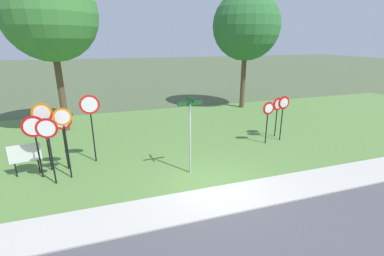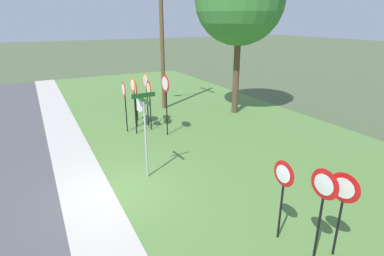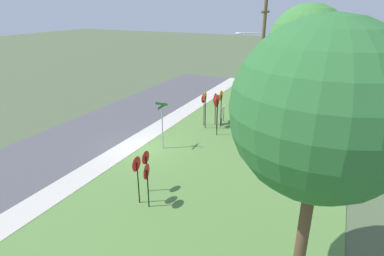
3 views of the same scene
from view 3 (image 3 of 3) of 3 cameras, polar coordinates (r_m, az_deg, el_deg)
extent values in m
plane|color=#4C5B3D|center=(20.56, -9.17, -3.58)|extent=(160.00, 160.00, 0.00)
cube|color=#4C4C51|center=(23.46, -18.92, -1.29)|extent=(44.00, 6.40, 0.01)
cube|color=#BCB7AD|center=(20.98, -10.99, -3.09)|extent=(44.00, 1.60, 0.06)
cube|color=#567F3D|center=(18.11, 6.85, -7.00)|extent=(44.00, 12.00, 0.04)
cylinder|color=black|center=(21.81, 4.55, 1.86)|extent=(0.06, 0.06, 2.56)
cylinder|color=red|center=(21.45, 4.55, 4.96)|extent=(0.80, 0.05, 0.80)
cylinder|color=white|center=(21.46, 4.50, 4.96)|extent=(0.62, 0.03, 0.62)
cylinder|color=black|center=(23.87, 4.21, 3.02)|extent=(0.06, 0.06, 2.09)
cylinder|color=red|center=(23.60, 4.18, 5.30)|extent=(0.79, 0.07, 0.79)
cylinder|color=white|center=(23.60, 4.14, 5.31)|extent=(0.62, 0.04, 0.62)
cylinder|color=black|center=(23.63, 2.18, 2.97)|extent=(0.06, 0.06, 2.17)
cylinder|color=red|center=(23.34, 2.12, 5.39)|extent=(0.72, 0.07, 0.72)
cylinder|color=white|center=(23.34, 2.08, 5.39)|extent=(0.56, 0.04, 0.56)
cylinder|color=black|center=(22.95, 4.49, 2.33)|extent=(0.06, 0.06, 2.15)
cylinder|color=red|center=(22.65, 4.47, 4.77)|extent=(0.80, 0.10, 0.80)
cylinder|color=white|center=(22.66, 4.43, 4.78)|extent=(0.62, 0.06, 0.62)
cylinder|color=black|center=(23.04, 2.42, 2.83)|extent=(0.06, 0.06, 2.44)
cylinder|color=orange|center=(22.71, 2.37, 5.65)|extent=(0.64, 0.07, 0.64)
cylinder|color=white|center=(22.72, 2.33, 5.66)|extent=(0.50, 0.04, 0.50)
cylinder|color=black|center=(23.43, 5.23, 3.07)|extent=(0.06, 0.06, 2.43)
cylinder|color=orange|center=(23.11, 5.23, 5.82)|extent=(0.73, 0.03, 0.73)
cylinder|color=white|center=(23.12, 5.19, 5.83)|extent=(0.57, 0.01, 0.57)
cylinder|color=black|center=(15.50, -8.08, -8.20)|extent=(0.06, 0.06, 1.88)
cone|color=red|center=(15.11, -8.38, -5.27)|extent=(0.65, 0.05, 0.65)
cone|color=white|center=(15.12, -8.45, -5.26)|extent=(0.44, 0.03, 0.44)
cylinder|color=black|center=(14.67, -9.63, -9.75)|extent=(0.06, 0.06, 2.06)
cone|color=red|center=(14.23, -10.00, -6.39)|extent=(0.69, 0.06, 0.69)
cone|color=silver|center=(14.24, -10.07, -6.37)|extent=(0.47, 0.04, 0.47)
cylinder|color=black|center=(14.39, -7.92, -10.77)|extent=(0.06, 0.06, 1.86)
cone|color=red|center=(13.97, -8.23, -7.74)|extent=(0.70, 0.17, 0.71)
cone|color=white|center=(13.98, -8.31, -7.72)|extent=(0.47, 0.11, 0.48)
cylinder|color=#9EA0A8|center=(19.74, -5.36, -0.09)|extent=(0.07, 0.07, 2.70)
cylinder|color=#9EA0A8|center=(19.28, -5.50, 3.68)|extent=(0.09, 0.09, 0.03)
cube|color=#19511E|center=(19.26, -5.50, 3.85)|extent=(0.96, 0.08, 0.15)
cube|color=#19511E|center=(19.21, -5.52, 4.34)|extent=(0.07, 0.82, 0.15)
cylinder|color=brown|center=(24.68, 12.38, 11.61)|extent=(0.24, 0.24, 9.12)
cube|color=brown|center=(24.36, 13.06, 19.65)|extent=(2.10, 0.12, 0.12)
cylinder|color=gray|center=(25.19, 13.55, 19.88)|extent=(0.09, 0.09, 0.10)
cylinder|color=gray|center=(23.53, 12.58, 19.89)|extent=(0.09, 0.09, 0.10)
cylinder|color=#9EA0A8|center=(24.67, 10.55, 16.44)|extent=(0.08, 1.89, 0.08)
ellipsoid|color=#B7B7BC|center=(24.94, 8.37, 16.48)|extent=(0.40, 0.56, 0.18)
cylinder|color=black|center=(24.85, 5.70, 1.83)|extent=(0.05, 0.05, 0.55)
cylinder|color=black|center=(24.14, 5.30, 1.25)|extent=(0.05, 0.05, 0.55)
cube|color=white|center=(24.29, 5.55, 2.93)|extent=(1.09, 0.18, 0.70)
cylinder|color=brown|center=(21.86, 18.79, 4.25)|extent=(0.36, 0.36, 5.06)
sphere|color=#3D7F38|center=(21.14, 20.01, 13.94)|extent=(4.81, 4.81, 4.81)
cylinder|color=brown|center=(10.49, 19.55, -16.02)|extent=(0.36, 0.36, 4.75)
sphere|color=#2D6B33|center=(8.88, 22.38, 2.88)|extent=(4.85, 4.85, 4.85)
camera|label=1|loc=(26.60, -19.77, 12.36)|focal=25.17mm
camera|label=2|loc=(14.53, -36.78, 4.05)|focal=28.84mm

